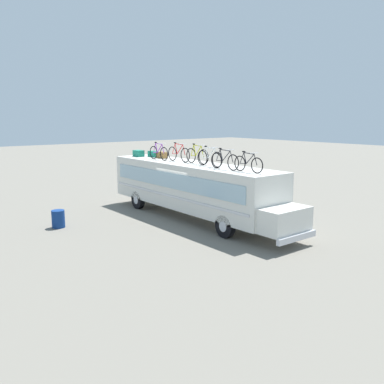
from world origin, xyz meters
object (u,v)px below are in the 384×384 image
rooftop_bicycle_3 (197,155)px  rooftop_bicycle_2 (179,154)px  bus (193,186)px  rooftop_bicycle_6 (248,163)px  trash_bin (58,219)px  rooftop_bicycle_1 (159,153)px  luggage_bag_2 (154,154)px  rooftop_bicycle_5 (224,161)px  luggage_bag_1 (139,153)px  luggage_bag_3 (162,155)px  rooftop_bicycle_4 (210,158)px

rooftop_bicycle_3 → rooftop_bicycle_2: bearing=-174.1°
bus → rooftop_bicycle_6: size_ratio=7.51×
rooftop_bicycle_2 → trash_bin: bearing=-102.7°
rooftop_bicycle_1 → rooftop_bicycle_3: (2.67, 0.46, 0.01)m
luggage_bag_2 → rooftop_bicycle_5: bearing=-6.0°
bus → rooftop_bicycle_2: 1.92m
luggage_bag_1 → rooftop_bicycle_6: 8.71m
luggage_bag_2 → rooftop_bicycle_5: size_ratio=0.41×
luggage_bag_2 → luggage_bag_1: bearing=-141.6°
luggage_bag_3 → rooftop_bicycle_2: (2.01, -0.33, 0.23)m
rooftop_bicycle_5 → rooftop_bicycle_6: (1.28, 0.14, -0.02)m
luggage_bag_2 → luggage_bag_3: 0.89m
rooftop_bicycle_1 → rooftop_bicycle_2: bearing=13.7°
rooftop_bicycle_1 → rooftop_bicycle_4: rooftop_bicycle_1 is taller
luggage_bag_3 → rooftop_bicycle_3: size_ratio=0.40×
trash_bin → luggage_bag_1: bearing=111.9°
luggage_bag_3 → rooftop_bicycle_4: 4.57m
bus → rooftop_bicycle_4: size_ratio=6.92×
rooftop_bicycle_1 → luggage_bag_2: bearing=156.1°
trash_bin → luggage_bag_2: bearing=104.0°
rooftop_bicycle_2 → luggage_bag_3: bearing=170.7°
bus → rooftop_bicycle_5: bearing=-7.9°
luggage_bag_1 → rooftop_bicycle_4: 6.16m
rooftop_bicycle_2 → rooftop_bicycle_6: 5.09m
luggage_bag_3 → bus: bearing=-5.4°
luggage_bag_3 → rooftop_bicycle_2: size_ratio=0.37×
luggage_bag_2 → rooftop_bicycle_6: 8.01m
trash_bin → rooftop_bicycle_3: bearing=66.2°
rooftop_bicycle_2 → rooftop_bicycle_1: bearing=-166.3°
trash_bin → bus: bearing=67.5°
luggage_bag_3 → rooftop_bicycle_3: bearing=-3.3°
rooftop_bicycle_3 → trash_bin: (-2.66, -6.05, -2.76)m
rooftop_bicycle_5 → luggage_bag_3: bearing=173.4°
trash_bin → rooftop_bicycle_5: bearing=47.3°
luggage_bag_3 → rooftop_bicycle_3: (3.34, -0.19, 0.23)m
luggage_bag_2 → rooftop_bicycle_1: rooftop_bicycle_1 is taller
rooftop_bicycle_3 → rooftop_bicycle_4: size_ratio=0.97×
luggage_bag_3 → trash_bin: bearing=-83.8°
bus → rooftop_bicycle_2: size_ratio=6.63×
rooftop_bicycle_3 → bus: bearing=-152.1°
rooftop_bicycle_1 → rooftop_bicycle_5: size_ratio=0.98×
luggage_bag_1 → rooftop_bicycle_1: (2.28, -0.12, 0.21)m
luggage_bag_2 → bus: bearing=-4.7°
rooftop_bicycle_5 → luggage_bag_2: bearing=174.0°
luggage_bag_2 → trash_bin: size_ratio=0.90×
luggage_bag_2 → rooftop_bicycle_2: bearing=-7.2°
bus → rooftop_bicycle_3: bearing=27.9°
rooftop_bicycle_6 → trash_bin: rooftop_bicycle_6 is taller
luggage_bag_2 → rooftop_bicycle_4: size_ratio=0.41×
rooftop_bicycle_3 → rooftop_bicycle_4: bearing=-11.0°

